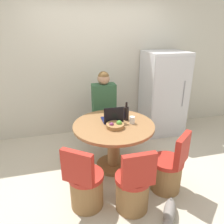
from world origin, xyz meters
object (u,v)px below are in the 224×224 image
at_px(chair_near_left_corner, 86,187).
at_px(dining_table, 114,137).
at_px(cat, 169,213).
at_px(chair_near_right_corner, 168,171).
at_px(person_seated, 103,105).
at_px(refrigerator, 163,93).
at_px(bottle, 126,113).
at_px(chair_near_camera, 133,189).
at_px(laptop, 112,118).
at_px(fruit_bowl, 115,125).

bearing_deg(chair_near_left_corner, dining_table, -90.00).
bearing_deg(cat, chair_near_right_corner, -170.25).
xyz_separation_m(person_seated, cat, (0.33, -1.92, -0.65)).
bearing_deg(cat, refrigerator, -169.69).
xyz_separation_m(dining_table, bottle, (0.22, 0.11, 0.31)).
distance_m(chair_near_camera, bottle, 1.13).
height_order(dining_table, laptop, laptop).
distance_m(chair_near_camera, person_seated, 1.73).
relative_size(fruit_bowl, bottle, 0.90).
bearing_deg(person_seated, chair_near_left_corner, 70.03).
relative_size(dining_table, chair_near_camera, 1.39).
height_order(refrigerator, chair_near_camera, refrigerator).
bearing_deg(dining_table, chair_near_left_corner, -127.09).
distance_m(dining_table, person_seated, 0.84).
bearing_deg(chair_near_right_corner, refrigerator, -153.42).
height_order(person_seated, laptop, person_seated).
height_order(chair_near_left_corner, laptop, laptop).
bearing_deg(chair_near_camera, chair_near_right_corner, -160.00).
bearing_deg(chair_near_right_corner, person_seated, -110.32).
height_order(chair_near_right_corner, fruit_bowl, chair_near_right_corner).
bearing_deg(chair_near_right_corner, chair_near_left_corner, -38.73).
distance_m(person_seated, bottle, 0.73).
bearing_deg(bottle, fruit_bowl, -135.74).
height_order(laptop, cat, laptop).
xyz_separation_m(chair_near_camera, fruit_bowl, (-0.01, 0.75, 0.47)).
distance_m(dining_table, chair_near_right_corner, 0.89).
bearing_deg(laptop, chair_near_camera, 89.83).
bearing_deg(dining_table, person_seated, 88.32).
xyz_separation_m(dining_table, person_seated, (0.02, 0.81, 0.22)).
bearing_deg(chair_near_right_corner, cat, 25.86).
xyz_separation_m(chair_near_right_corner, chair_near_camera, (-0.55, -0.21, 0.00)).
height_order(refrigerator, chair_near_right_corner, refrigerator).
relative_size(fruit_bowl, cat, 0.54).
relative_size(refrigerator, bottle, 5.75).
bearing_deg(fruit_bowl, laptop, 86.60).
xyz_separation_m(chair_near_camera, bottle, (0.22, 0.97, 0.54)).
bearing_deg(chair_near_left_corner, chair_near_right_corner, -141.27).
xyz_separation_m(chair_near_right_corner, person_seated, (-0.53, 1.46, 0.45)).
distance_m(refrigerator, person_seated, 1.24).
height_order(fruit_bowl, cat, fruit_bowl).
relative_size(refrigerator, chair_near_left_corner, 1.89).
height_order(laptop, fruit_bowl, laptop).
distance_m(chair_near_right_corner, fruit_bowl, 0.91).
relative_size(laptop, cat, 0.62).
bearing_deg(laptop, fruit_bowl, 86.60).
height_order(chair_near_right_corner, chair_near_left_corner, same).
bearing_deg(chair_near_camera, chair_near_left_corner, -18.73).
distance_m(chair_near_left_corner, fruit_bowl, 0.91).
relative_size(chair_near_left_corner, laptop, 2.91).
bearing_deg(cat, person_seated, -136.62).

